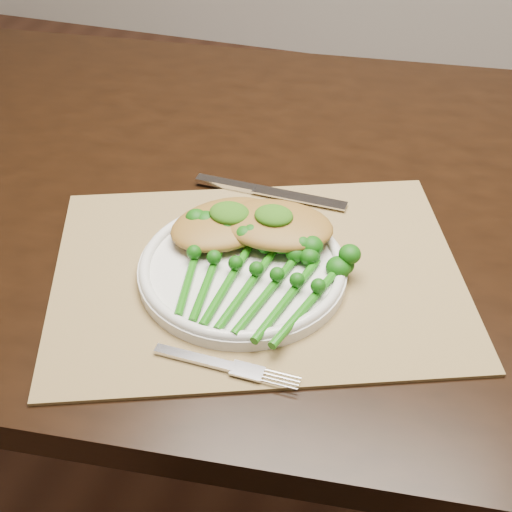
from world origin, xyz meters
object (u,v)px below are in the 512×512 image
(dining_table, at_px, (320,371))
(chicken_fillet_left, at_px, (226,224))
(placemat, at_px, (257,274))
(dinner_plate, at_px, (243,268))
(broccolini_bundle, at_px, (248,287))

(dining_table, bearing_deg, chicken_fillet_left, -132.71)
(placemat, bearing_deg, dining_table, 52.54)
(dining_table, bearing_deg, placemat, -112.19)
(chicken_fillet_left, bearing_deg, dinner_plate, -97.68)
(placemat, height_order, dinner_plate, dinner_plate)
(dining_table, xyz_separation_m, dinner_plate, (-0.07, -0.20, 0.39))
(chicken_fillet_left, relative_size, broccolini_bundle, 0.71)
(dinner_plate, xyz_separation_m, chicken_fillet_left, (-0.04, 0.05, 0.02))
(dining_table, relative_size, placemat, 3.45)
(broccolini_bundle, bearing_deg, dining_table, 83.44)
(placemat, bearing_deg, broccolini_bundle, -107.62)
(dinner_plate, xyz_separation_m, broccolini_bundle, (0.02, -0.04, 0.01))
(dining_table, height_order, broccolini_bundle, broccolini_bundle)
(placemat, relative_size, broccolini_bundle, 2.41)
(placemat, xyz_separation_m, dinner_plate, (-0.02, -0.01, 0.01))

